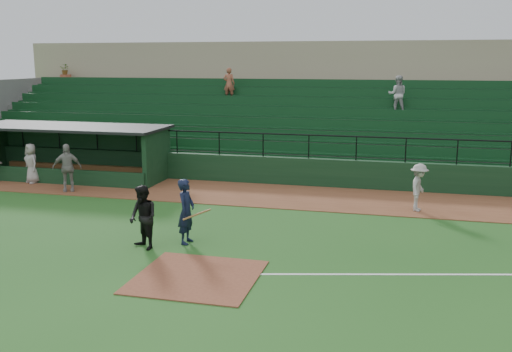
# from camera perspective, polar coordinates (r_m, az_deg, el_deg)

# --- Properties ---
(ground) EXTENTS (90.00, 90.00, 0.00)m
(ground) POSITION_cam_1_polar(r_m,az_deg,el_deg) (15.45, -4.62, -8.70)
(ground) COLOR #1F4F19
(ground) RESTS_ON ground
(warning_track) EXTENTS (40.00, 4.00, 0.03)m
(warning_track) POSITION_cam_1_polar(r_m,az_deg,el_deg) (22.85, 1.85, -1.95)
(warning_track) COLOR brown
(warning_track) RESTS_ON ground
(home_plate_dirt) EXTENTS (3.00, 3.00, 0.03)m
(home_plate_dirt) POSITION_cam_1_polar(r_m,az_deg,el_deg) (14.57, -5.90, -9.94)
(home_plate_dirt) COLOR brown
(home_plate_dirt) RESTS_ON ground
(stadium_structure) EXTENTS (38.00, 13.08, 6.40)m
(stadium_structure) POSITION_cam_1_polar(r_m,az_deg,el_deg) (30.69, 5.29, 5.79)
(stadium_structure) COLOR black
(stadium_structure) RESTS_ON ground
(dugout) EXTENTS (8.90, 3.20, 2.42)m
(dugout) POSITION_cam_1_polar(r_m,az_deg,el_deg) (27.70, -17.52, 2.67)
(dugout) COLOR black
(dugout) RESTS_ON ground
(batter_at_plate) EXTENTS (1.03, 0.72, 1.93)m
(batter_at_plate) POSITION_cam_1_polar(r_m,az_deg,el_deg) (16.92, -6.95, -3.51)
(batter_at_plate) COLOR black
(batter_at_plate) RESTS_ON ground
(umpire) EXTENTS (1.14, 1.08, 1.85)m
(umpire) POSITION_cam_1_polar(r_m,az_deg,el_deg) (16.62, -11.18, -4.08)
(umpire) COLOR black
(umpire) RESTS_ON ground
(runner) EXTENTS (0.85, 1.21, 1.70)m
(runner) POSITION_cam_1_polar(r_m,az_deg,el_deg) (21.11, 15.91, -1.10)
(runner) COLOR #A7A19C
(runner) RESTS_ON warning_track
(dugout_player_a) EXTENTS (1.23, 0.96, 1.95)m
(dugout_player_a) POSITION_cam_1_polar(r_m,az_deg,el_deg) (24.60, -18.31, 0.79)
(dugout_player_a) COLOR gray
(dugout_player_a) RESTS_ON warning_track
(dugout_player_b) EXTENTS (1.01, 0.90, 1.74)m
(dugout_player_b) POSITION_cam_1_polar(r_m,az_deg,el_deg) (26.81, -21.46, 1.19)
(dugout_player_b) COLOR #A59F9A
(dugout_player_b) RESTS_ON warning_track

